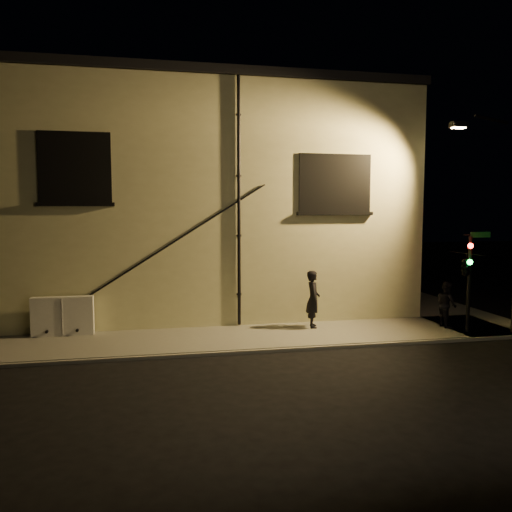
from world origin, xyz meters
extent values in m
plane|color=black|center=(0.00, 0.00, 0.00)|extent=(90.00, 90.00, 0.00)
cube|color=slate|center=(-3.00, 1.50, 0.06)|extent=(20.00, 3.00, 0.12)
cube|color=slate|center=(6.50, 8.00, 0.06)|extent=(3.00, 16.00, 0.12)
cube|color=beige|center=(-3.00, 9.00, 4.25)|extent=(16.00, 12.00, 8.50)
cube|color=black|center=(-3.00, 9.00, 8.65)|extent=(16.20, 12.20, 0.30)
cube|color=black|center=(-7.00, 2.98, 5.40)|extent=(2.20, 0.10, 2.20)
cube|color=black|center=(-7.00, 3.00, 5.40)|extent=(1.98, 0.05, 1.98)
cube|color=black|center=(1.60, 2.98, 5.00)|extent=(2.60, 0.10, 2.00)
cube|color=#A5B28C|center=(1.60, 3.00, 5.00)|extent=(2.38, 0.05, 1.78)
cylinder|color=black|center=(-1.80, 2.92, 4.31)|extent=(0.11, 0.11, 8.30)
cylinder|color=black|center=(-4.00, 2.95, 3.00)|extent=(5.96, 0.04, 3.75)
cylinder|color=black|center=(-3.88, 2.95, 3.06)|extent=(5.96, 0.04, 3.75)
cube|color=white|center=(-7.47, 2.70, 0.73)|extent=(1.87, 0.31, 1.23)
imported|color=black|center=(0.60, 2.20, 1.08)|extent=(0.59, 0.78, 1.92)
imported|color=black|center=(5.04, 1.38, 0.89)|extent=(0.61, 0.77, 1.55)
cylinder|color=black|center=(5.34, 0.63, 1.67)|extent=(0.12, 0.12, 3.10)
imported|color=black|center=(5.12, 0.51, 2.33)|extent=(0.46, 1.88, 0.75)
sphere|color=#FF140C|center=(5.14, 0.33, 2.94)|extent=(0.17, 0.17, 0.17)
sphere|color=#14FF3F|center=(5.14, 0.33, 2.42)|extent=(0.17, 0.17, 0.17)
cube|color=#0C4C1E|center=(5.69, 0.63, 3.27)|extent=(0.70, 0.03, 0.18)
cylinder|color=black|center=(6.02, 0.78, 6.95)|extent=(1.89, 1.03, 0.10)
cube|color=black|center=(5.22, 1.33, 6.84)|extent=(0.55, 0.28, 0.18)
cube|color=#FFC672|center=(5.22, 1.33, 6.74)|extent=(0.42, 0.20, 0.04)
camera|label=1|loc=(-4.53, -13.64, 4.03)|focal=35.00mm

